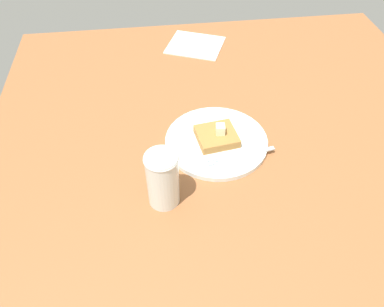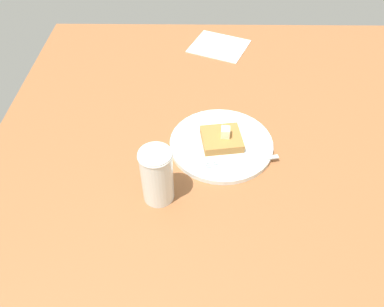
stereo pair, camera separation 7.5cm
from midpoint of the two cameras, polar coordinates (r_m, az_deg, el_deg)
table_surface at (r=84.73cm, az=10.14°, el=0.57°), size 112.97×112.97×1.89cm
plate at (r=83.25cm, az=7.03°, el=1.55°), size 22.71×22.71×1.12cm
toast_slice_center at (r=82.25cm, az=7.12°, el=2.28°), size 8.98×9.51×1.91cm
butter_pat_primary at (r=80.96cm, az=7.76°, el=3.28°), size 2.24×2.05×2.09cm
fork at (r=78.63cm, az=9.54°, el=-1.46°), size 4.51×15.97×0.36cm
syrup_jar at (r=69.32cm, az=-2.25°, el=-3.86°), size 6.27×6.27×11.91cm
napkin at (r=117.40cm, az=6.03°, el=15.89°), size 19.09×19.99×0.30cm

